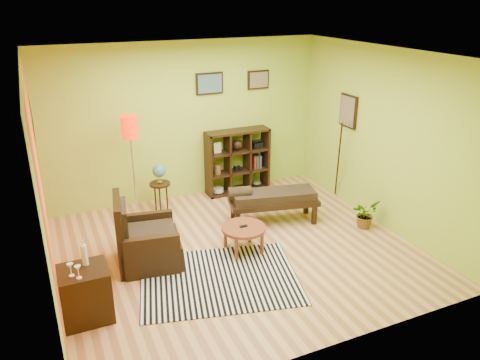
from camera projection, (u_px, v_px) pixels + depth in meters
name	position (u px, v px, depth m)	size (l,w,h in m)	color
ground	(237.00, 250.00, 6.88)	(5.00, 5.00, 0.00)	tan
room_shell	(230.00, 133.00, 6.19)	(5.04, 4.54, 2.82)	#A3C438
zebra_rug	(219.00, 279.00, 6.19)	(2.05, 1.55, 0.01)	silver
coffee_table	(243.00, 230.00, 6.74)	(0.64, 0.64, 0.41)	brown
armchair	(145.00, 243.00, 6.45)	(0.95, 0.95, 1.01)	black
side_cabinet	(86.00, 294.00, 5.34)	(0.55, 0.50, 0.96)	black
floor_lamp	(130.00, 137.00, 7.33)	(0.27, 0.27, 1.76)	silver
globe_table	(159.00, 176.00, 7.87)	(0.35, 0.35, 0.86)	black
cube_shelf	(238.00, 161.00, 8.73)	(1.20, 0.35, 1.20)	black
bench	(271.00, 198.00, 7.58)	(1.51, 0.81, 0.67)	black
potted_plant	(365.00, 217.00, 7.51)	(0.41, 0.46, 0.36)	#26661E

